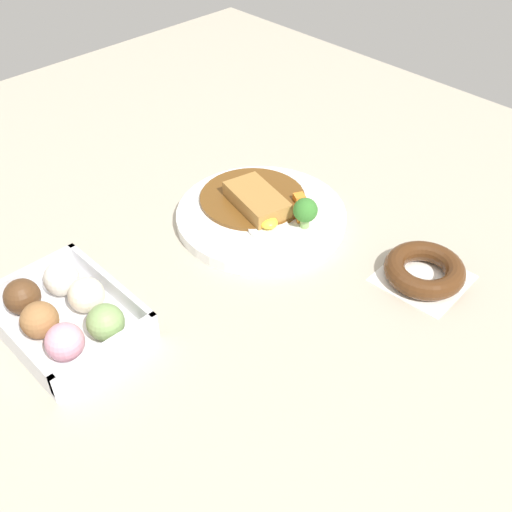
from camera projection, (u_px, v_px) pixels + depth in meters
ground_plane at (196, 271)px, 0.91m from camera, size 1.60×1.60×0.00m
curry_plate at (262, 213)px, 0.99m from camera, size 0.27×0.27×0.07m
donut_box at (65, 313)px, 0.80m from camera, size 0.20×0.15×0.06m
chocolate_ring_donut at (424, 270)px, 0.88m from camera, size 0.12×0.12×0.03m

